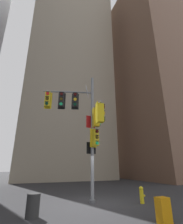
{
  "coord_description": "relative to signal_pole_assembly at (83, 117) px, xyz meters",
  "views": [
    {
      "loc": [
        -3.71,
        -9.42,
        1.94
      ],
      "look_at": [
        -0.04,
        0.04,
        5.32
      ],
      "focal_mm": 26.13,
      "sensor_mm": 36.0,
      "label": 1
    }
  ],
  "objects": [
    {
      "name": "building_mid_block",
      "position": [
        2.71,
        20.51,
        22.62
      ],
      "size": [
        14.68,
        14.68,
        54.97
      ],
      "primitive_type": "cube",
      "color": "tan",
      "rests_on": "ground"
    },
    {
      "name": "ground",
      "position": [
        0.66,
        0.17,
        -4.86
      ],
      "size": [
        120.0,
        120.0,
        0.0
      ],
      "primitive_type": "plane",
      "color": "#2D2D30"
    },
    {
      "name": "fire_hydrant",
      "position": [
        3.18,
        -0.92,
        -4.41
      ],
      "size": [
        0.33,
        0.23,
        0.86
      ],
      "color": "yellow",
      "rests_on": "ground"
    },
    {
      "name": "signal_pole_assembly",
      "position": [
        0.0,
        0.0,
        0.0
      ],
      "size": [
        3.69,
        3.37,
        7.82
      ],
      "color": "gray",
      "rests_on": "ground"
    },
    {
      "name": "trash_bin",
      "position": [
        -2.57,
        -1.52,
        -4.42
      ],
      "size": [
        0.53,
        0.53,
        0.88
      ],
      "primitive_type": "cylinder",
      "color": "#2D2D2D",
      "rests_on": "ground"
    },
    {
      "name": "building_tower_right",
      "position": [
        18.75,
        11.58,
        14.12
      ],
      "size": [
        13.03,
        13.03,
        37.97
      ],
      "primitive_type": "cube",
      "color": "brown",
      "rests_on": "ground"
    },
    {
      "name": "newspaper_box",
      "position": [
        1.8,
        -3.95,
        -4.43
      ],
      "size": [
        0.45,
        0.36,
        0.86
      ],
      "color": "orange",
      "rests_on": "ground"
    }
  ]
}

